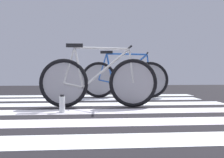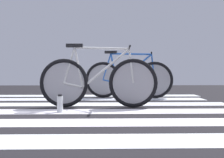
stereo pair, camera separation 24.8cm
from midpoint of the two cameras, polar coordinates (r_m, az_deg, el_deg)
ground at (r=3.20m, az=-11.15°, el=-8.18°), size 18.00×14.00×0.02m
crosswalk_markings at (r=2.94m, az=-12.13°, el=-8.83°), size 5.44×6.51×0.00m
bicycle_1_of_2 at (r=4.02m, az=-1.13°, el=-0.46°), size 1.74×0.52×0.93m
bicycle_2_of_2 at (r=5.42m, az=4.69°, el=0.11°), size 1.72×0.54×0.93m
water_bottle at (r=3.61m, az=-8.82°, el=-5.11°), size 0.07×0.07×0.23m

